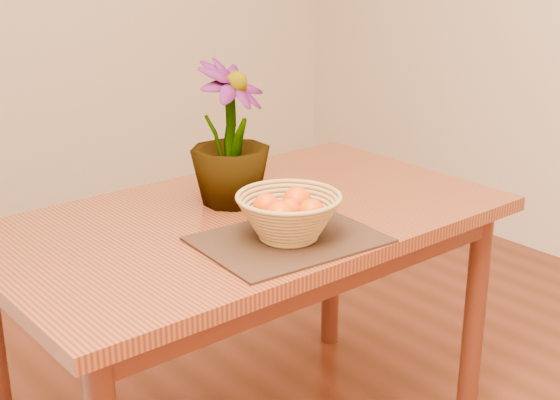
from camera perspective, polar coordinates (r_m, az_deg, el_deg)
table at (r=2.15m, az=-2.32°, el=-3.20°), size 1.40×0.80×0.75m
placemat at (r=1.93m, az=0.63°, el=-2.92°), size 0.46×0.36×0.01m
wicker_basket at (r=1.91m, az=0.64°, el=-1.36°), size 0.26×0.26×0.11m
orange_pile at (r=1.90m, az=0.64°, el=-0.64°), size 0.17×0.17×0.07m
potted_plant at (r=2.14m, az=-3.68°, el=4.82°), size 0.30×0.30×0.40m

